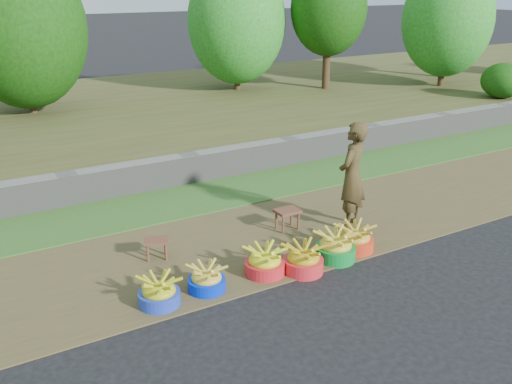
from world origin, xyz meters
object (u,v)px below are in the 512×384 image
vendor_woman (352,176)px  stool_left (156,243)px  basin_f (355,239)px  basin_d (303,260)px  stool_right (287,214)px  basin_c (265,263)px  basin_a (159,293)px  basin_b (207,280)px  basin_e (335,247)px

vendor_woman → stool_left: bearing=-39.2°
basin_f → basin_d: bearing=-171.4°
basin_d → vendor_woman: 1.77m
stool_left → vendor_woman: size_ratio=0.23×
stool_right → stool_left: bearing=177.4°
basin_c → vendor_woman: bearing=18.2°
basin_a → vendor_woman: (3.34, 0.63, 0.67)m
basin_a → basin_b: size_ratio=1.06×
basin_b → basin_d: 1.31m
basin_d → stool_right: (0.55, 1.21, 0.10)m
basin_a → basin_d: size_ratio=0.94×
basin_a → stool_left: bearing=70.3°
basin_b → vendor_woman: vendor_woman is taller
stool_left → stool_right: size_ratio=1.05×
stool_right → basin_d: bearing=-114.3°
basin_e → stool_left: bearing=149.6°
basin_c → basin_e: bearing=-6.3°
stool_right → vendor_woman: 1.12m
basin_a → basin_c: size_ratio=0.94×
basin_b → stool_right: bearing=28.7°
stool_left → basin_f: bearing=-24.9°
basin_d → basin_f: (0.97, 0.15, 0.00)m
basin_c → vendor_woman: vendor_woman is taller
basin_e → basin_a: bearing=177.5°
stool_left → basin_b: bearing=-78.7°
basin_d → basin_e: basin_e is taller
stool_right → vendor_woman: bearing=-24.1°
basin_f → vendor_woman: vendor_woman is taller
basin_b → basin_c: basin_c is taller
basin_b → basin_a: bearing=-178.3°
stool_left → vendor_woman: (2.94, -0.49, 0.60)m
basin_d → vendor_woman: bearing=29.7°
basin_c → basin_d: bearing=-21.9°
basin_e → vendor_woman: bearing=41.1°
stool_right → vendor_woman: size_ratio=0.22×
vendor_woman → basin_a: bearing=-19.1°
basin_a → vendor_woman: size_ratio=0.30×
basin_a → basin_f: basin_f is taller
basin_b → basin_f: (2.27, -0.05, 0.02)m
basin_a → stool_left: (0.40, 1.12, 0.08)m
basin_e → stool_left: basin_e is taller
basin_c → stool_right: (1.02, 1.02, 0.10)m
basin_b → basin_e: 1.88m
basin_a → basin_f: 2.89m
basin_a → basin_d: basin_d is taller
basin_e → stool_right: size_ratio=1.53×
basin_d → vendor_woman: (1.43, 0.81, 0.66)m
basin_a → vendor_woman: vendor_woman is taller
basin_c → basin_f: bearing=-1.7°
basin_a → basin_e: 2.50m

